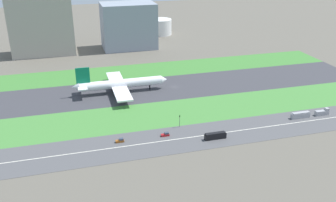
# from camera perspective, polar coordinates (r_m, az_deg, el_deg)

# --- Properties ---
(ground_plane) EXTENTS (800.00, 800.00, 0.00)m
(ground_plane) POSITION_cam_1_polar(r_m,az_deg,el_deg) (263.68, 1.01, 2.18)
(ground_plane) COLOR #5B564C
(runway) EXTENTS (280.00, 46.00, 0.10)m
(runway) POSITION_cam_1_polar(r_m,az_deg,el_deg) (263.66, 1.01, 2.19)
(runway) COLOR #38383D
(runway) RESTS_ON ground_plane
(grass_median_north) EXTENTS (280.00, 36.00, 0.10)m
(grass_median_north) POSITION_cam_1_polar(r_m,az_deg,el_deg) (300.85, -1.23, 4.90)
(grass_median_north) COLOR #3D7A33
(grass_median_north) RESTS_ON ground_plane
(grass_median_south) EXTENTS (280.00, 36.00, 0.10)m
(grass_median_south) POSITION_cam_1_polar(r_m,az_deg,el_deg) (227.78, 3.96, -1.40)
(grass_median_south) COLOR #427F38
(grass_median_south) RESTS_ON ground_plane
(highway) EXTENTS (280.00, 28.00, 0.10)m
(highway) POSITION_cam_1_polar(r_m,az_deg,el_deg) (201.15, 6.98, -5.07)
(highway) COLOR #4C4C4F
(highway) RESTS_ON ground_plane
(highway_centerline) EXTENTS (266.00, 0.50, 0.01)m
(highway_centerline) POSITION_cam_1_polar(r_m,az_deg,el_deg) (201.12, 6.98, -5.05)
(highway_centerline) COLOR silver
(highway_centerline) RESTS_ON highway
(airliner) EXTENTS (65.00, 56.00, 19.70)m
(airliner) POSITION_cam_1_polar(r_m,az_deg,el_deg) (253.69, -7.53, 2.61)
(airliner) COLOR white
(airliner) RESTS_ON runway
(bus_1) EXTENTS (11.60, 2.50, 3.50)m
(bus_1) POSITION_cam_1_polar(r_m,az_deg,el_deg) (195.90, 7.27, -5.32)
(bus_1) COLOR black
(bus_1) RESTS_ON highway
(truck_0) EXTENTS (8.40, 2.50, 4.00)m
(truck_0) POSITION_cam_1_polar(r_m,az_deg,el_deg) (238.66, 22.56, -1.62)
(truck_0) COLOR #99999E
(truck_0) RESTS_ON highway
(car_2) EXTENTS (4.40, 1.80, 2.00)m
(car_2) POSITION_cam_1_polar(r_m,az_deg,el_deg) (197.50, -0.38, -5.16)
(car_2) COLOR #B2191E
(car_2) RESTS_ON highway
(bus_0) EXTENTS (11.60, 2.50, 3.50)m
(bus_0) POSITION_cam_1_polar(r_m,az_deg,el_deg) (230.08, 19.63, -2.05)
(bus_0) COLOR #99999E
(bus_0) RESTS_ON highway
(car_0) EXTENTS (4.40, 1.80, 2.00)m
(car_0) POSITION_cam_1_polar(r_m,az_deg,el_deg) (193.36, -7.34, -6.04)
(car_0) COLOR brown
(car_0) RESTS_ON highway
(traffic_light) EXTENTS (0.36, 0.50, 7.20)m
(traffic_light) POSITION_cam_1_polar(r_m,az_deg,el_deg) (205.35, 1.80, -2.94)
(traffic_light) COLOR #4C4C51
(traffic_light) RESTS_ON highway
(terminal_building) EXTENTS (54.32, 30.71, 52.52)m
(terminal_building) POSITION_cam_1_polar(r_m,az_deg,el_deg) (356.74, -18.79, 10.98)
(terminal_building) COLOR #9E998E
(terminal_building) RESTS_ON ground_plane
(hangar_building) EXTENTS (50.00, 33.73, 42.37)m
(hangar_building) POSITION_cam_1_polar(r_m,az_deg,el_deg) (362.08, -6.08, 11.41)
(hangar_building) COLOR gray
(hangar_building) RESTS_ON ground_plane
(fuel_tank_west) EXTENTS (16.22, 16.22, 17.83)m
(fuel_tank_west) POSITION_cam_1_polar(r_m,az_deg,el_deg) (410.42, -5.11, 11.11)
(fuel_tank_west) COLOR silver
(fuel_tank_west) RESTS_ON ground_plane
(fuel_tank_centre) EXTENTS (24.81, 24.81, 16.75)m
(fuel_tank_centre) POSITION_cam_1_polar(r_m,az_deg,el_deg) (416.55, -1.20, 11.30)
(fuel_tank_centre) COLOR silver
(fuel_tank_centre) RESTS_ON ground_plane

